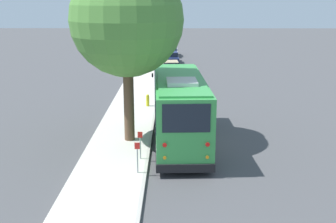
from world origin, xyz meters
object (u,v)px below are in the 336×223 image
(parked_sedan_silver, at_px, (171,51))
(street_tree, at_px, (127,12))
(sign_post_near, at_px, (137,157))
(parked_sedan_gray, at_px, (174,83))
(fire_hydrant, at_px, (148,100))
(sign_post_far, at_px, (140,145))
(shuttle_bus, at_px, (180,106))
(parked_sedan_navy, at_px, (171,58))
(parked_sedan_tan, at_px, (171,68))

(parked_sedan_silver, height_order, street_tree, street_tree)
(street_tree, bearing_deg, sign_post_near, -170.26)
(parked_sedan_gray, relative_size, street_tree, 0.46)
(fire_hydrant, bearing_deg, sign_post_far, -178.69)
(shuttle_bus, relative_size, parked_sedan_navy, 2.17)
(parked_sedan_silver, relative_size, street_tree, 0.45)
(parked_sedan_navy, xyz_separation_m, fire_hydrant, (-19.99, 1.49, -0.03))
(street_tree, distance_m, sign_post_near, 7.28)
(parked_sedan_gray, relative_size, parked_sedan_tan, 1.05)
(shuttle_bus, relative_size, parked_sedan_silver, 2.10)
(parked_sedan_navy, height_order, sign_post_near, sign_post_near)
(shuttle_bus, distance_m, street_tree, 5.32)
(parked_sedan_tan, xyz_separation_m, street_tree, (-19.52, 2.04, 6.00))
(fire_hydrant, bearing_deg, sign_post_near, -178.88)
(street_tree, xyz_separation_m, sign_post_near, (-4.40, -0.75, -5.75))
(parked_sedan_gray, bearing_deg, street_tree, 169.35)
(parked_sedan_silver, xyz_separation_m, sign_post_near, (-36.67, 1.26, 0.24))
(sign_post_near, bearing_deg, parked_sedan_gray, -5.33)
(parked_sedan_navy, height_order, street_tree, street_tree)
(street_tree, bearing_deg, shuttle_bus, -94.38)
(parked_sedan_gray, distance_m, street_tree, 13.78)
(shuttle_bus, xyz_separation_m, fire_hydrant, (6.93, 2.04, -1.39))
(parked_sedan_tan, bearing_deg, sign_post_far, 172.62)
(parked_sedan_tan, height_order, sign_post_far, sign_post_far)
(parked_sedan_navy, xyz_separation_m, street_tree, (-26.72, 2.03, 6.01))
(street_tree, bearing_deg, parked_sedan_gray, -10.70)
(parked_sedan_navy, distance_m, sign_post_far, 29.58)
(parked_sedan_navy, xyz_separation_m, sign_post_far, (-29.55, 1.28, 0.23))
(parked_sedan_navy, distance_m, street_tree, 27.47)
(parked_sedan_navy, relative_size, street_tree, 0.43)
(parked_sedan_tan, relative_size, sign_post_near, 3.18)
(parked_sedan_silver, bearing_deg, shuttle_bus, -178.83)
(shuttle_bus, relative_size, sign_post_far, 7.05)
(shuttle_bus, distance_m, sign_post_far, 3.38)
(parked_sedan_tan, distance_m, sign_post_far, 22.38)
(parked_sedan_gray, relative_size, parked_sedan_navy, 1.07)
(shuttle_bus, bearing_deg, fire_hydrant, 13.78)
(parked_sedan_gray, relative_size, sign_post_near, 3.34)
(sign_post_far, bearing_deg, parked_sedan_tan, -3.29)
(parked_sedan_gray, xyz_separation_m, parked_sedan_silver, (20.07, 0.28, -0.00))
(parked_sedan_navy, distance_m, sign_post_near, 31.15)
(parked_sedan_tan, xyz_separation_m, parked_sedan_silver, (12.75, 0.02, 0.01))
(street_tree, bearing_deg, parked_sedan_navy, -4.35)
(parked_sedan_gray, xyz_separation_m, fire_hydrant, (-5.46, 1.77, -0.05))
(shuttle_bus, bearing_deg, sign_post_far, 142.70)
(sign_post_near, relative_size, sign_post_far, 1.03)
(sign_post_far, height_order, fire_hydrant, sign_post_far)
(sign_post_far, bearing_deg, fire_hydrant, 1.31)
(parked_sedan_navy, xyz_separation_m, parked_sedan_silver, (5.54, 0.01, 0.02))
(sign_post_far, bearing_deg, parked_sedan_gray, -5.89)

